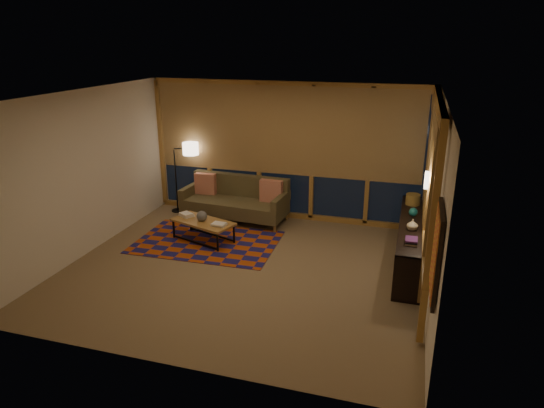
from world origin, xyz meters
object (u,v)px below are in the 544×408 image
(floor_lamp, at_px, (176,177))
(bookshelf, at_px, (410,242))
(coffee_table, at_px, (203,231))
(sofa, at_px, (234,200))

(floor_lamp, height_order, bookshelf, floor_lamp)
(bookshelf, bearing_deg, coffee_table, -177.20)
(sofa, xyz_separation_m, floor_lamp, (-1.34, 0.14, 0.31))
(sofa, height_order, coffee_table, sofa)
(floor_lamp, bearing_deg, sofa, -21.77)
(coffee_table, height_order, bookshelf, bookshelf)
(floor_lamp, distance_m, bookshelf, 4.89)
(sofa, bearing_deg, coffee_table, -93.77)
(coffee_table, xyz_separation_m, bookshelf, (3.56, 0.17, 0.15))
(sofa, xyz_separation_m, bookshelf, (3.40, -0.98, -0.08))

